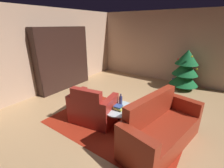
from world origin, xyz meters
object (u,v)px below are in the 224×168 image
object	(u,v)px
coffee_table	(119,110)
book_stack_on_table	(119,108)
decorated_tree	(185,69)
bookshelf_unit	(66,59)
couch_red	(160,129)
armchair_red	(93,109)
bottle_on_table	(121,100)

from	to	relation	value
coffee_table	book_stack_on_table	world-z (taller)	book_stack_on_table
book_stack_on_table	decorated_tree	bearing A→B (deg)	78.21
bookshelf_unit	coffee_table	xyz separation A→B (m)	(2.78, -0.95, -0.61)
book_stack_on_table	couch_red	bearing A→B (deg)	0.13
armchair_red	couch_red	world-z (taller)	couch_red
bottle_on_table	coffee_table	bearing A→B (deg)	-69.47
book_stack_on_table	bottle_on_table	distance (m)	0.26
bookshelf_unit	couch_red	world-z (taller)	bookshelf_unit
bookshelf_unit	bottle_on_table	world-z (taller)	bookshelf_unit
decorated_tree	armchair_red	bearing A→B (deg)	-110.95
coffee_table	decorated_tree	world-z (taller)	decorated_tree
bookshelf_unit	book_stack_on_table	distance (m)	3.03
couch_red	bottle_on_table	distance (m)	1.06
bookshelf_unit	coffee_table	distance (m)	3.00
armchair_red	coffee_table	distance (m)	0.62
armchair_red	bottle_on_table	distance (m)	0.68
couch_red	coffee_table	distance (m)	0.95
armchair_red	book_stack_on_table	world-z (taller)	armchair_red
bookshelf_unit	coffee_table	world-z (taller)	bookshelf_unit
bookshelf_unit	armchair_red	distance (m)	2.58
book_stack_on_table	bottle_on_table	size ratio (longest dim) A/B	0.87
couch_red	bottle_on_table	world-z (taller)	couch_red
couch_red	coffee_table	bearing A→B (deg)	176.90
coffee_table	bottle_on_table	distance (m)	0.24
bookshelf_unit	decorated_tree	world-z (taller)	bookshelf_unit
armchair_red	decorated_tree	bearing A→B (deg)	69.05
coffee_table	book_stack_on_table	distance (m)	0.10
armchair_red	decorated_tree	size ratio (longest dim) A/B	0.80
bookshelf_unit	bottle_on_table	size ratio (longest dim) A/B	8.31
armchair_red	bottle_on_table	world-z (taller)	armchair_red
coffee_table	decorated_tree	size ratio (longest dim) A/B	0.53
coffee_table	bottle_on_table	size ratio (longest dim) A/B	2.93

